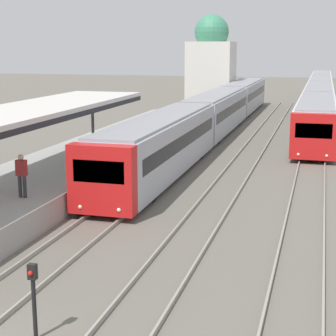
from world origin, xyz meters
TOP-DOWN VIEW (x-y plane):
  - person_on_platform at (-2.74, 9.19)m, footprint 0.40×0.22m
  - train_near at (0.00, 34.00)m, footprint 2.67×47.82m
  - train_far at (7.61, 53.80)m, footprint 2.66×60.74m
  - signal_post_near at (1.93, 1.46)m, footprint 0.20×0.22m
  - distant_domed_building at (-3.81, 51.26)m, footprint 4.75×4.75m

SIDE VIEW (x-z plane):
  - signal_post_near at x=1.93m, z-range 0.22..2.06m
  - train_far at x=7.61m, z-range 0.17..3.21m
  - train_near at x=0.00m, z-range 0.17..3.27m
  - person_on_platform at x=-2.74m, z-range 1.15..2.81m
  - distant_domed_building at x=-3.81m, z-range -0.35..9.66m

